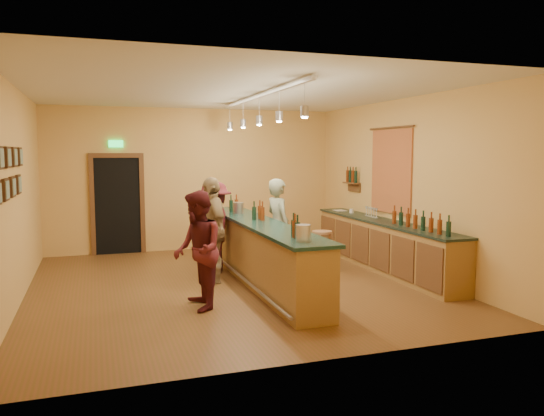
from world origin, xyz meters
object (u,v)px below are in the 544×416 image
object	(u,v)px
back_counter	(383,244)
customer_b	(212,230)
bartender	(278,226)
customer_c	(215,227)
customer_a	(198,250)
bar_stool	(322,239)
tasting_bar	(260,247)

from	to	relation	value
back_counter	customer_b	xyz separation A→B (m)	(-3.26, 0.10, 0.41)
bartender	customer_c	xyz separation A→B (m)	(-1.10, 0.43, -0.02)
bartender	customer_b	size ratio (longest dim) A/B	0.96
customer_a	bar_stool	size ratio (longest dim) A/B	2.22
back_counter	customer_c	bearing A→B (deg)	164.26
bartender	back_counter	bearing A→B (deg)	-112.04
back_counter	customer_b	world-z (taller)	customer_b
bar_stool	customer_a	bearing A→B (deg)	-147.90
customer_c	back_counter	bearing A→B (deg)	93.98
back_counter	customer_b	size ratio (longest dim) A/B	2.53
bartender	bar_stool	size ratio (longest dim) A/B	2.29
customer_a	bar_stool	bearing A→B (deg)	122.09
tasting_bar	customer_b	xyz separation A→B (m)	(-0.76, 0.28, 0.29)
bartender	bar_stool	world-z (taller)	bartender
tasting_bar	customer_a	bearing A→B (deg)	-136.60
tasting_bar	bar_stool	bearing A→B (deg)	18.05
customer_a	customer_b	size ratio (longest dim) A/B	0.94
tasting_bar	bartender	bearing A→B (deg)	47.86
bar_stool	customer_b	bearing A→B (deg)	-175.69
bartender	customer_c	world-z (taller)	bartender
customer_a	customer_b	bearing A→B (deg)	160.63
customer_a	bar_stool	world-z (taller)	customer_a
tasting_bar	customer_a	xyz separation A→B (m)	(-1.29, -1.22, 0.24)
bartender	customer_a	xyz separation A→B (m)	(-1.84, -1.83, -0.03)
tasting_bar	customer_c	distance (m)	1.20
customer_a	customer_c	bearing A→B (deg)	161.91
customer_b	bar_stool	xyz separation A→B (m)	(2.12, 0.16, -0.28)
customer_a	customer_c	world-z (taller)	customer_c
customer_c	bar_stool	bearing A→B (deg)	92.27
back_counter	customer_a	xyz separation A→B (m)	(-3.79, -1.40, 0.36)
back_counter	bartender	size ratio (longest dim) A/B	2.62
back_counter	customer_c	world-z (taller)	customer_c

